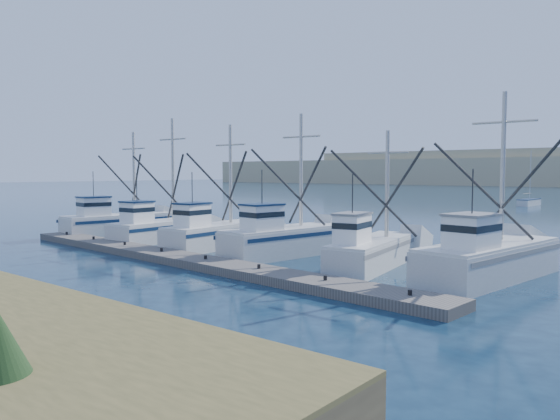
% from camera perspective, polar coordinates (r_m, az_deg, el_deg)
% --- Properties ---
extents(ground, '(500.00, 500.00, 0.00)m').
position_cam_1_polar(ground, '(21.28, -11.92, -9.55)').
color(ground, '#0B1F33').
rests_on(ground, ground).
extents(floating_dock, '(32.15, 4.55, 0.43)m').
position_cam_1_polar(floating_dock, '(30.32, -10.15, -5.06)').
color(floating_dock, '#645E59').
rests_on(floating_dock, ground).
extents(trawler_fleet, '(32.66, 9.45, 8.81)m').
position_cam_1_polar(trawler_fleet, '(33.55, -2.74, -2.83)').
color(trawler_fleet, silver).
rests_on(trawler_fleet, ground).
extents(sailboat_far, '(1.83, 6.11, 8.10)m').
position_cam_1_polar(sailboat_far, '(88.14, 24.57, 0.74)').
color(sailboat_far, silver).
rests_on(sailboat_far, ground).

